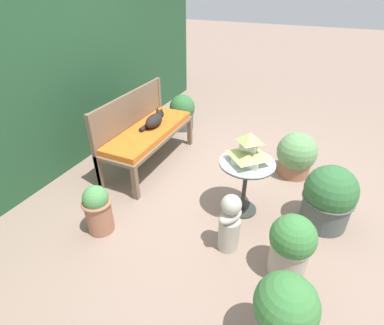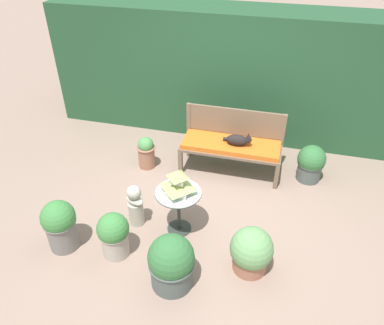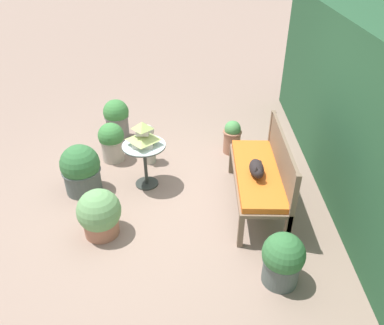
{
  "view_description": "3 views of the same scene",
  "coord_description": "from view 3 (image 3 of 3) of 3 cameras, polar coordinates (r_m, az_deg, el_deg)",
  "views": [
    {
      "loc": [
        -2.78,
        -0.97,
        2.19
      ],
      "look_at": [
        -0.26,
        0.18,
        0.46
      ],
      "focal_mm": 28.0,
      "sensor_mm": 36.0,
      "label": 1
    },
    {
      "loc": [
        0.78,
        -3.73,
        3.53
      ],
      "look_at": [
        -0.27,
        0.3,
        0.56
      ],
      "focal_mm": 35.0,
      "sensor_mm": 36.0,
      "label": 2
    },
    {
      "loc": [
        3.88,
        0.28,
        3.0
      ],
      "look_at": [
        -0.2,
        0.2,
        0.39
      ],
      "focal_mm": 35.0,
      "sensor_mm": 36.0,
      "label": 3
    }
  ],
  "objects": [
    {
      "name": "ground",
      "position": [
        4.92,
        -2.34,
        -5.08
      ],
      "size": [
        30.0,
        30.0,
        0.0
      ],
      "primitive_type": "plane",
      "color": "gray"
    },
    {
      "name": "foliage_hedge_back",
      "position": [
        4.82,
        26.83,
        5.19
      ],
      "size": [
        6.4,
        0.93,
        2.13
      ],
      "primitive_type": "cube",
      "color": "#234C2D",
      "rests_on": "ground"
    },
    {
      "name": "garden_bench",
      "position": [
        4.57,
        9.93,
        -1.9
      ],
      "size": [
        1.51,
        0.56,
        0.52
      ],
      "color": "brown",
      "rests_on": "ground"
    },
    {
      "name": "bench_backrest",
      "position": [
        4.49,
        13.48,
        0.59
      ],
      "size": [
        1.51,
        0.06,
        0.96
      ],
      "color": "brown",
      "rests_on": "ground"
    },
    {
      "name": "cat",
      "position": [
        4.39,
        9.88,
        -0.97
      ],
      "size": [
        0.43,
        0.18,
        0.21
      ],
      "rotation": [
        0.0,
        0.0,
        0.01
      ],
      "color": "black",
      "rests_on": "garden_bench"
    },
    {
      "name": "patio_table",
      "position": [
        4.9,
        -7.24,
        1.31
      ],
      "size": [
        0.57,
        0.57,
        0.62
      ],
      "color": "#2D332D",
      "rests_on": "ground"
    },
    {
      "name": "pagoda_birdhouse",
      "position": [
        4.76,
        -7.47,
        4.15
      ],
      "size": [
        0.35,
        0.35,
        0.33
      ],
      "color": "beige",
      "rests_on": "patio_table"
    },
    {
      "name": "garden_bust",
      "position": [
        5.48,
        -6.65,
        2.82
      ],
      "size": [
        0.3,
        0.24,
        0.61
      ],
      "rotation": [
        0.0,
        0.0,
        -0.4
      ],
      "color": "#B7B2A3",
      "rests_on": "ground"
    },
    {
      "name": "potted_plant_table_near",
      "position": [
        5.74,
        6.14,
        3.96
      ],
      "size": [
        0.29,
        0.29,
        0.53
      ],
      "color": "#9E664C",
      "rests_on": "ground"
    },
    {
      "name": "potted_plant_bench_right",
      "position": [
        3.8,
        13.64,
        -14.15
      ],
      "size": [
        0.41,
        0.41,
        0.58
      ],
      "color": "#4C5651",
      "rests_on": "ground"
    },
    {
      "name": "potted_plant_table_far",
      "position": [
        5.03,
        -16.55,
        -1.06
      ],
      "size": [
        0.51,
        0.51,
        0.67
      ],
      "color": "#4C5651",
      "rests_on": "ground"
    },
    {
      "name": "potted_plant_hedge_corner",
      "position": [
        4.33,
        -13.91,
        -7.63
      ],
      "size": [
        0.49,
        0.49,
        0.57
      ],
      "color": "#9E664C",
      "rests_on": "ground"
    },
    {
      "name": "potted_plant_bench_left",
      "position": [
        5.61,
        -12.14,
        3.21
      ],
      "size": [
        0.38,
        0.38,
        0.6
      ],
      "color": "#ADA393",
      "rests_on": "ground"
    },
    {
      "name": "potted_plant_patio_mid",
      "position": [
        6.18,
        -11.4,
        6.57
      ],
      "size": [
        0.41,
        0.41,
        0.68
      ],
      "color": "slate",
      "rests_on": "ground"
    }
  ]
}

